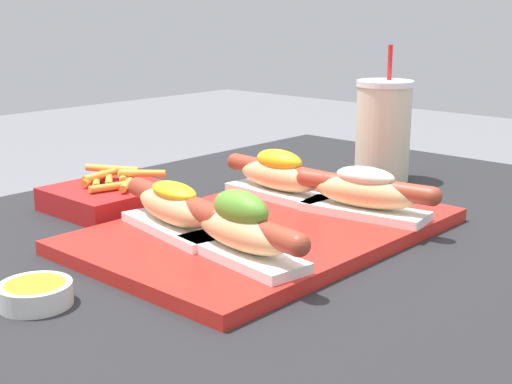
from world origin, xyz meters
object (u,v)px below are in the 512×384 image
hot_dog_2 (174,208)px  sauce_bowl (36,293)px  hot_dog_3 (279,175)px  serving_tray (267,230)px  hot_dog_0 (241,229)px  fries_basket (110,196)px  drink_cup (383,130)px  hot_dog_1 (365,192)px

hot_dog_2 → sauce_bowl: 0.23m
hot_dog_2 → hot_dog_3: (0.22, 0.01, 0.00)m
hot_dog_2 → hot_dog_3: hot_dog_3 is taller
serving_tray → hot_dog_3: size_ratio=2.28×
hot_dog_0 → hot_dog_2: 0.13m
sauce_bowl → fries_basket: fries_basket is taller
serving_tray → sauce_bowl: size_ratio=6.57×
sauce_bowl → drink_cup: size_ratio=0.32×
serving_tray → hot_dog_2: bearing=149.6°
sauce_bowl → drink_cup: 0.72m
serving_tray → drink_cup: size_ratio=2.10×
hot_dog_0 → hot_dog_3: 0.28m
hot_dog_0 → hot_dog_1: 0.24m
hot_dog_2 → sauce_bowl: hot_dog_2 is taller
hot_dog_2 → drink_cup: 0.49m
hot_dog_1 → hot_dog_3: bearing=91.9°
hot_dog_0 → sauce_bowl: (-0.21, 0.09, -0.04)m
hot_dog_2 → fries_basket: bearing=76.5°
hot_dog_3 → drink_cup: (0.27, -0.01, 0.04)m
hot_dog_2 → fries_basket: (0.05, 0.20, -0.03)m
drink_cup → hot_dog_2: bearing=-179.6°
hot_dog_0 → hot_dog_1: size_ratio=1.00×
hot_dog_2 → drink_cup: drink_cup is taller
hot_dog_2 → hot_dog_3: 0.22m
serving_tray → drink_cup: (0.38, 0.07, 0.08)m
hot_dog_0 → drink_cup: drink_cup is taller
serving_tray → hot_dog_1: (0.12, -0.07, 0.04)m
hot_dog_0 → serving_tray: bearing=29.1°
sauce_bowl → drink_cup: (0.71, 0.04, 0.08)m
hot_dog_3 → hot_dog_0: bearing=-148.4°
hot_dog_3 → fries_basket: size_ratio=1.33×
hot_dog_0 → fries_basket: size_ratio=1.32×
hot_dog_1 → fries_basket: size_ratio=1.32×
hot_dog_2 → hot_dog_0: bearing=-96.6°
drink_cup → sauce_bowl: bearing=-176.7°
fries_basket → serving_tray: bearing=-77.7°
hot_dog_1 → fries_basket: 0.38m
hot_dog_2 → sauce_bowl: bearing=-170.5°
hot_dog_1 → hot_dog_3: hot_dog_3 is taller
serving_tray → fries_basket: 0.27m
hot_dog_0 → hot_dog_1: bearing=-1.2°
hot_dog_3 → sauce_bowl: (-0.44, -0.05, -0.04)m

